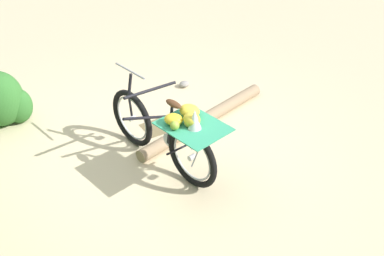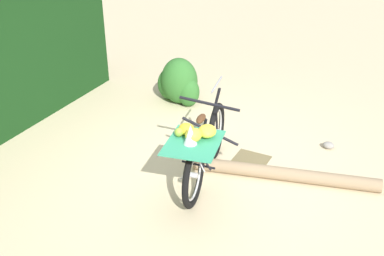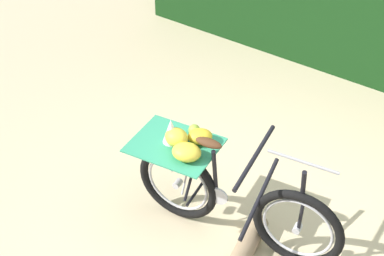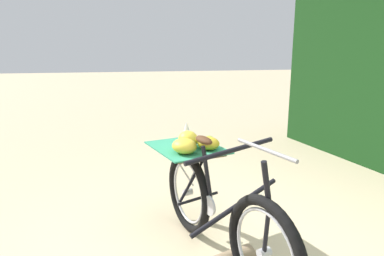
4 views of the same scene
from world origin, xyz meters
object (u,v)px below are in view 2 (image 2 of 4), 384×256
object	(u,v)px
fallen_log	(284,174)
shrub_cluster	(179,83)
bicycle	(203,147)
path_stone	(328,145)

from	to	relation	value
fallen_log	shrub_cluster	xyz separation A→B (m)	(-2.22, 1.40, 0.25)
fallen_log	shrub_cluster	size ratio (longest dim) A/B	2.79
bicycle	fallen_log	xyz separation A→B (m)	(0.83, 0.51, -0.41)
bicycle	path_stone	world-z (taller)	bicycle
bicycle	fallen_log	world-z (taller)	bicycle
shrub_cluster	path_stone	bearing A→B (deg)	-8.81
fallen_log	path_stone	world-z (taller)	fallen_log
path_stone	fallen_log	bearing A→B (deg)	-106.59
shrub_cluster	path_stone	distance (m)	2.57
bicycle	path_stone	bearing A→B (deg)	-48.47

